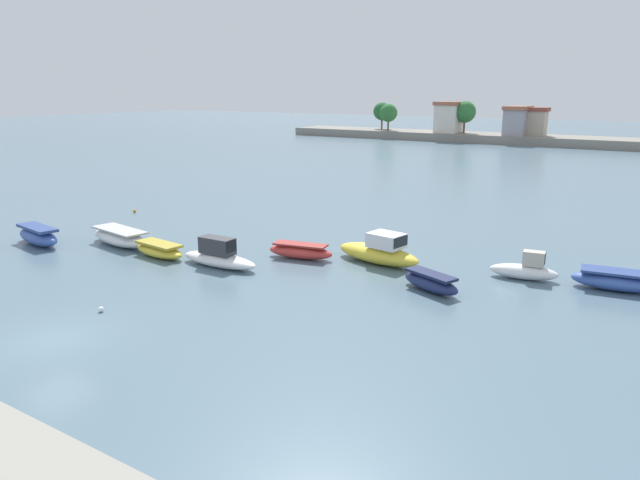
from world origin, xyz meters
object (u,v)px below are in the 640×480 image
moored_boat_4 (300,251)px  moored_boat_0 (38,236)px  moored_boat_2 (159,250)px  moored_boat_7 (525,270)px  mooring_buoy_1 (101,309)px  moored_boat_6 (431,282)px  mooring_buoy_0 (135,211)px  moored_boat_8 (617,281)px  moored_boat_3 (219,257)px  moored_boat_1 (120,237)px  moored_boat_5 (379,252)px

moored_boat_4 → moored_boat_0: bearing=-169.6°
moored_boat_2 → moored_boat_4: (7.37, 4.31, 0.03)m
moored_boat_2 → moored_boat_7: (19.65, 7.54, 0.11)m
moored_boat_0 → mooring_buoy_1: bearing=-13.2°
moored_boat_7 → mooring_buoy_1: bearing=-143.3°
moored_boat_0 → moored_boat_6: (24.96, 5.32, -0.14)m
moored_boat_7 → mooring_buoy_0: moored_boat_7 is taller
moored_boat_0 → moored_boat_8: size_ratio=1.05×
moored_boat_3 → moored_boat_8: moored_boat_3 is taller
moored_boat_3 → moored_boat_4: 4.87m
moored_boat_4 → mooring_buoy_0: bearing=157.1°
moored_boat_1 → moored_boat_3: (8.64, -0.10, 0.07)m
moored_boat_5 → mooring_buoy_0: 23.69m
moored_boat_2 → moored_boat_3: 4.43m
moored_boat_6 → mooring_buoy_1: size_ratio=14.57×
moored_boat_0 → moored_boat_8: (32.75, 10.55, -0.10)m
moored_boat_4 → mooring_buoy_1: size_ratio=16.81×
moored_boat_2 → moored_boat_6: bearing=16.7°
moored_boat_5 → moored_boat_7: 8.04m
moored_boat_5 → moored_boat_7: (7.90, 1.51, -0.16)m
moored_boat_4 → moored_boat_6: moored_boat_6 is taller
moored_boat_0 → moored_boat_8: 34.41m
moored_boat_0 → moored_boat_4: (16.13, 6.62, -0.14)m
moored_boat_3 → moored_boat_7: moored_boat_3 is taller
moored_boat_0 → moored_boat_2: bearing=23.7°
mooring_buoy_1 → moored_boat_0: bearing=157.8°
moored_boat_5 → moored_boat_6: size_ratio=1.58×
moored_boat_5 → moored_boat_8: bearing=19.5°
moored_boat_0 → moored_boat_7: 30.07m
moored_boat_5 → mooring_buoy_1: size_ratio=23.00×
moored_boat_0 → moored_boat_7: (28.41, 9.85, -0.06)m
moored_boat_6 → moored_boat_1: bearing=-151.9°
moored_boat_6 → moored_boat_7: bearing=73.8°
moored_boat_3 → moored_boat_7: size_ratio=1.41×
moored_boat_1 → moored_boat_5: 16.91m
moored_boat_0 → mooring_buoy_0: (-3.08, 10.37, -0.45)m
moored_boat_8 → mooring_buoy_1: (-19.22, -16.06, -0.36)m
moored_boat_0 → mooring_buoy_1: size_ratio=18.87×
moored_boat_0 → moored_boat_6: size_ratio=1.30×
moored_boat_0 → moored_boat_3: bearing=20.7°
moored_boat_3 → moored_boat_6: moored_boat_3 is taller
moored_boat_0 → moored_boat_7: moored_boat_7 is taller
moored_boat_0 → moored_boat_7: size_ratio=1.29×
moored_boat_1 → moored_boat_7: size_ratio=1.54×
moored_boat_5 → mooring_buoy_1: moored_boat_5 is taller
moored_boat_2 → mooring_buoy_1: 9.16m
moored_boat_7 → mooring_buoy_1: 21.39m
moored_boat_2 → mooring_buoy_1: (4.77, -7.81, -0.29)m
mooring_buoy_0 → moored_boat_4: bearing=-11.1°
moored_boat_2 → moored_boat_7: bearing=27.2°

